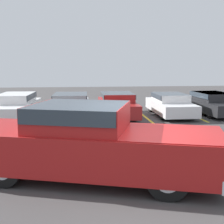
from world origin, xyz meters
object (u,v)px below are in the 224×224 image
at_px(parked_sedan_c, 117,104).
at_px(parked_sedan_e, 213,102).
at_px(pickup_truck, 93,142).
at_px(parked_sedan_b, 71,105).
at_px(parked_sedan_a, 16,105).
at_px(parked_sedan_d, 170,104).

xyz_separation_m(parked_sedan_c, parked_sedan_e, (5.30, 0.22, -0.02)).
bearing_deg(pickup_truck, parked_sedan_b, 112.05).
xyz_separation_m(parked_sedan_a, parked_sedan_c, (5.19, -0.25, -0.00)).
distance_m(pickup_truck, parked_sedan_e, 11.43).
height_order(parked_sedan_b, parked_sedan_c, parked_sedan_c).
distance_m(parked_sedan_c, parked_sedan_d, 2.84).
relative_size(parked_sedan_a, parked_sedan_e, 1.04).
height_order(pickup_truck, parked_sedan_b, pickup_truck).
bearing_deg(parked_sedan_b, parked_sedan_c, 93.85).
xyz_separation_m(parked_sedan_a, parked_sedan_d, (8.03, -0.26, -0.03)).
xyz_separation_m(parked_sedan_c, parked_sedan_d, (2.84, -0.01, -0.03)).
height_order(parked_sedan_d, parked_sedan_e, parked_sedan_e).
bearing_deg(parked_sedan_a, parked_sedan_b, 86.66).
bearing_deg(parked_sedan_d, parked_sedan_c, -90.07).
relative_size(parked_sedan_c, parked_sedan_d, 1.03).
xyz_separation_m(parked_sedan_a, parked_sedan_e, (10.50, -0.03, -0.02)).
bearing_deg(parked_sedan_a, parked_sedan_c, 90.70).
relative_size(parked_sedan_a, parked_sedan_b, 1.09).
bearing_deg(parked_sedan_a, parked_sedan_d, 91.57).
bearing_deg(pickup_truck, parked_sedan_d, 79.99).
relative_size(parked_sedan_a, parked_sedan_d, 1.11).
height_order(pickup_truck, parked_sedan_e, pickup_truck).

